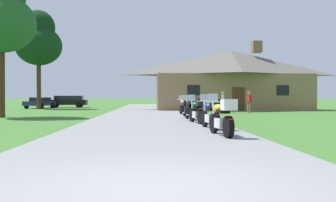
{
  "coord_description": "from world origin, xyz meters",
  "views": [
    {
      "loc": [
        -0.07,
        -4.87,
        1.24
      ],
      "look_at": [
        1.25,
        21.03,
        0.97
      ],
      "focal_mm": 40.06,
      "sensor_mm": 36.0,
      "label": 1
    }
  ],
  "objects": [
    {
      "name": "motorcycle_green_third_in_row",
      "position": [
        2.11,
        11.91,
        0.62
      ],
      "size": [
        0.78,
        2.08,
        1.3
      ],
      "rotation": [
        0.0,
        0.0,
        0.16
      ],
      "color": "black",
      "rests_on": "asphalt_driveway"
    },
    {
      "name": "asphalt_driveway",
      "position": [
        0.0,
        18.0,
        0.03
      ],
      "size": [
        6.4,
        80.0,
        0.06
      ],
      "primitive_type": "cube",
      "color": "slate",
      "rests_on": "ground"
    },
    {
      "name": "bystander_red_shirt_beside_signpost",
      "position": [
        7.8,
        24.22,
        0.95
      ],
      "size": [
        0.38,
        0.48,
        1.69
      ],
      "rotation": [
        0.0,
        0.0,
        2.13
      ],
      "color": "#75664C",
      "rests_on": "ground"
    },
    {
      "name": "tree_left_far",
      "position": [
        -11.46,
        34.51,
        7.09
      ],
      "size": [
        4.74,
        4.74,
        10.22
      ],
      "color": "#422D19",
      "rests_on": "ground"
    },
    {
      "name": "parked_navy_sedan_far_left",
      "position": [
        -11.99,
        36.75,
        0.64
      ],
      "size": [
        2.58,
        4.47,
        1.2
      ],
      "rotation": [
        0.0,
        0.0,
        -0.18
      ],
      "color": "navy",
      "rests_on": "ground"
    },
    {
      "name": "motorcycle_blue_second_in_row",
      "position": [
        2.24,
        8.94,
        0.62
      ],
      "size": [
        0.74,
        2.08,
        1.3
      ],
      "rotation": [
        0.0,
        0.0,
        0.13
      ],
      "color": "black",
      "rests_on": "asphalt_driveway"
    },
    {
      "name": "motorcycle_yellow_nearest_to_camera",
      "position": [
        2.14,
        6.36,
        0.62
      ],
      "size": [
        0.73,
        2.08,
        1.3
      ],
      "rotation": [
        0.0,
        0.0,
        0.12
      ],
      "color": "black",
      "rests_on": "asphalt_driveway"
    },
    {
      "name": "bystander_white_shirt_near_lodge",
      "position": [
        6.0,
        25.61,
        0.95
      ],
      "size": [
        0.29,
        0.54,
        1.69
      ],
      "rotation": [
        0.0,
        0.0,
        1.36
      ],
      "color": "#75664C",
      "rests_on": "ground"
    },
    {
      "name": "parked_black_suv_far_left",
      "position": [
        -9.64,
        39.95,
        0.78
      ],
      "size": [
        4.68,
        2.08,
        1.4
      ],
      "rotation": [
        0.0,
        0.0,
        1.62
      ],
      "color": "black",
      "rests_on": "ground"
    },
    {
      "name": "ground_plane",
      "position": [
        0.0,
        20.0,
        0.0
      ],
      "size": [
        500.0,
        500.0,
        0.0
      ],
      "primitive_type": "plane",
      "color": "#386628"
    },
    {
      "name": "motorcycle_red_fifth_in_row",
      "position": [
        2.13,
        17.23,
        0.61
      ],
      "size": [
        0.72,
        2.08,
        1.3
      ],
      "rotation": [
        0.0,
        0.0,
        0.01
      ],
      "color": "black",
      "rests_on": "asphalt_driveway"
    },
    {
      "name": "motorcycle_black_fourth_in_row",
      "position": [
        2.07,
        14.44,
        0.61
      ],
      "size": [
        0.79,
        2.08,
        1.3
      ],
      "rotation": [
        0.0,
        0.0,
        0.06
      ],
      "color": "black",
      "rests_on": "asphalt_driveway"
    },
    {
      "name": "stone_lodge",
      "position": [
        7.82,
        30.98,
        2.97
      ],
      "size": [
        15.05,
        6.87,
        6.66
      ],
      "color": "#896B4C",
      "rests_on": "ground"
    },
    {
      "name": "tree_left_near",
      "position": [
        -9.05,
        18.39,
        6.18
      ],
      "size": [
        4.14,
        4.14,
        8.93
      ],
      "color": "#422D19",
      "rests_on": "ground"
    },
    {
      "name": "motorcycle_orange_farthest_in_row",
      "position": [
        2.28,
        20.23,
        0.62
      ],
      "size": [
        0.74,
        2.08,
        1.3
      ],
      "rotation": [
        0.0,
        0.0,
        0.13
      ],
      "color": "black",
      "rests_on": "asphalt_driveway"
    }
  ]
}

